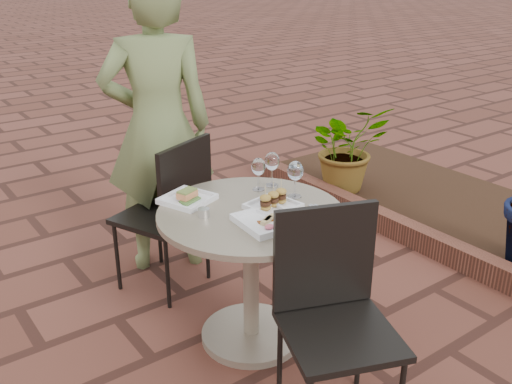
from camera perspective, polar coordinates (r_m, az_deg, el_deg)
ground at (r=3.16m, az=-3.42°, el=-13.50°), size 60.00×60.00×0.00m
cafe_table at (r=2.83m, az=-0.49°, el=-6.44°), size 0.90×0.90×0.73m
chair_far at (r=3.27m, az=-8.37°, el=-1.21°), size 0.57×0.57×0.93m
chair_near at (r=2.39m, az=7.63°, el=-10.74°), size 0.57×0.57×0.93m
diner at (r=3.47m, az=-9.80°, el=6.36°), size 0.78×0.65×1.81m
plate_salmon at (r=2.84m, az=-6.87°, el=-0.61°), size 0.29×0.29×0.06m
plate_sliders at (r=2.73m, az=1.74°, el=-1.09°), size 0.25×0.25×0.14m
plate_tuna at (r=2.58m, az=1.25°, el=-2.88°), size 0.28×0.28×0.03m
wine_glass_right at (r=2.83m, az=3.96°, el=2.03°), size 0.08×0.08×0.19m
wine_glass_mid at (r=2.92m, az=0.25°, el=2.47°), size 0.07×0.07×0.17m
wine_glass_far at (r=2.97m, az=1.61°, el=3.00°), size 0.08×0.08×0.19m
steel_ramekin at (r=2.66m, az=-5.25°, el=-2.07°), size 0.07×0.07×0.04m
cutlery_set at (r=2.74m, az=6.67°, el=-1.83°), size 0.08×0.18×0.00m
planter_curb at (r=4.24m, az=12.69°, el=-2.88°), size 0.12×3.00×0.15m
mulch_bed at (r=4.77m, az=18.26°, el=-1.16°), size 1.30×3.00×0.06m
potted_plant_a at (r=4.70m, az=9.09°, el=4.46°), size 0.77×0.71×0.72m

